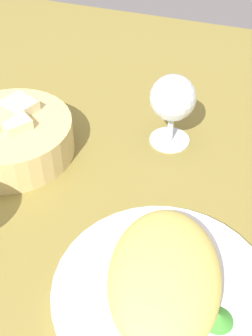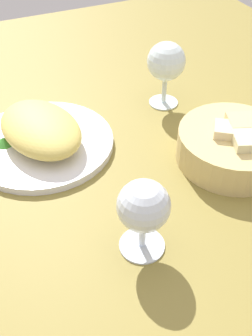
{
  "view_description": "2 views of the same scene",
  "coord_description": "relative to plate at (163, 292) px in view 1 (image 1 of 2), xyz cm",
  "views": [
    {
      "loc": [
        -35.1,
        -16.46,
        48.44
      ],
      "look_at": [
        11.19,
        -0.93,
        3.35
      ],
      "focal_mm": 48.36,
      "sensor_mm": 36.0,
      "label": 1
    },
    {
      "loc": [
        55.91,
        -21.98,
        48.1
      ],
      "look_at": [
        11.5,
        -1.65,
        4.57
      ],
      "focal_mm": 43.16,
      "sensor_mm": 36.0,
      "label": 2
    }
  ],
  "objects": [
    {
      "name": "ground_plane",
      "position": [
        5.51,
        11.21,
        -1.7
      ],
      "size": [
        140.0,
        140.0,
        2.0
      ],
      "primitive_type": "cube",
      "color": "olive"
    },
    {
      "name": "plate",
      "position": [
        0.0,
        0.0,
        0.0
      ],
      "size": [
        26.76,
        26.76,
        1.4
      ],
      "primitive_type": "cylinder",
      "color": "white",
      "rests_on": "ground_plane"
    },
    {
      "name": "omelette",
      "position": [
        -0.0,
        0.0,
        3.45
      ],
      "size": [
        22.07,
        16.92,
        5.5
      ],
      "primitive_type": "ellipsoid",
      "rotation": [
        0.0,
        0.0,
        0.21
      ],
      "color": "#DAC35E",
      "rests_on": "plate"
    },
    {
      "name": "lettuce_garnish",
      "position": [
        -1.95,
        -6.81,
        1.38
      ],
      "size": [
        3.64,
        3.64,
        1.36
      ],
      "primitive_type": "cone",
      "color": "#3D8E30",
      "rests_on": "plate"
    },
    {
      "name": "bread_basket",
      "position": [
        18.12,
        30.15,
        2.54
      ],
      "size": [
        19.77,
        19.77,
        7.69
      ],
      "color": "#D1B874",
      "rests_on": "ground_plane"
    },
    {
      "name": "wine_glass_near",
      "position": [
        28.99,
        6.66,
        7.33
      ],
      "size": [
        7.4,
        7.4,
        12.3
      ],
      "color": "silver",
      "rests_on": "ground_plane"
    }
  ]
}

